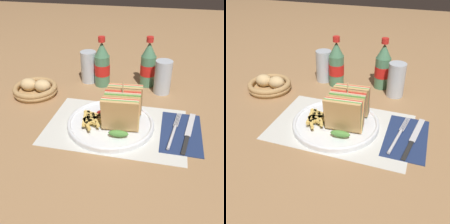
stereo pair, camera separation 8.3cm
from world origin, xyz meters
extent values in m
plane|color=#9E754C|center=(0.00, 0.00, 0.00)|extent=(4.00, 4.00, 0.00)
cube|color=silver|center=(0.03, 0.02, 0.00)|extent=(0.44, 0.28, 0.00)
cylinder|color=white|center=(0.02, 0.02, 0.01)|extent=(0.27, 0.27, 0.01)
torus|color=white|center=(0.02, 0.02, 0.01)|extent=(0.27, 0.27, 0.01)
cube|color=tan|center=(0.05, -0.03, 0.08)|extent=(0.11, 0.04, 0.11)
cube|color=#518E3D|center=(0.05, -0.02, 0.07)|extent=(0.11, 0.04, 0.11)
cube|color=beige|center=(0.05, -0.02, 0.07)|extent=(0.11, 0.04, 0.11)
cube|color=red|center=(0.05, -0.01, 0.07)|extent=(0.11, 0.04, 0.11)
cube|color=tan|center=(0.05, 0.00, 0.07)|extent=(0.11, 0.04, 0.11)
ellipsoid|color=#518E3D|center=(0.06, -0.05, 0.03)|extent=(0.06, 0.02, 0.02)
cube|color=tan|center=(0.06, -0.01, 0.07)|extent=(0.11, 0.04, 0.11)
cube|color=#518E3D|center=(0.05, 0.00, 0.07)|extent=(0.11, 0.04, 0.11)
cube|color=beige|center=(0.05, 0.01, 0.07)|extent=(0.11, 0.04, 0.11)
cube|color=red|center=(0.05, 0.02, 0.07)|extent=(0.11, 0.04, 0.11)
cube|color=tan|center=(0.05, 0.02, 0.08)|extent=(0.11, 0.04, 0.11)
ellipsoid|color=#518E3D|center=(0.06, -0.01, 0.03)|extent=(0.06, 0.02, 0.02)
cube|color=tan|center=(0.05, 0.06, 0.08)|extent=(0.11, 0.04, 0.11)
cube|color=#518E3D|center=(0.05, 0.07, 0.07)|extent=(0.11, 0.04, 0.11)
cube|color=beige|center=(0.05, 0.07, 0.07)|extent=(0.11, 0.04, 0.11)
cube|color=red|center=(0.05, 0.08, 0.07)|extent=(0.11, 0.04, 0.11)
cube|color=tan|center=(0.05, 0.09, 0.07)|extent=(0.11, 0.04, 0.11)
ellipsoid|color=#518E3D|center=(0.06, 0.04, 0.03)|extent=(0.06, 0.02, 0.02)
cylinder|color=tan|center=(0.05, 0.02, 0.09)|extent=(0.00, 0.00, 0.14)
cube|color=#E0B756|center=(-0.03, 0.00, 0.02)|extent=(0.06, 0.05, 0.01)
cube|color=#E0B756|center=(-0.01, 0.00, 0.02)|extent=(0.03, 0.05, 0.01)
cube|color=#E0B756|center=(-0.05, 0.00, 0.02)|extent=(0.04, 0.05, 0.01)
cube|color=#E0B756|center=(-0.01, 0.02, 0.02)|extent=(0.06, 0.04, 0.01)
cube|color=#E0B756|center=(-0.04, 0.02, 0.03)|extent=(0.07, 0.03, 0.01)
cube|color=#E0B756|center=(-0.03, -0.01, 0.03)|extent=(0.04, 0.06, 0.01)
cube|color=#E0B756|center=(-0.02, 0.01, 0.03)|extent=(0.07, 0.02, 0.01)
cube|color=#E0B756|center=(-0.03, 0.01, 0.03)|extent=(0.05, 0.01, 0.01)
cube|color=#E0B756|center=(-0.04, -0.01, 0.03)|extent=(0.05, 0.03, 0.01)
cube|color=#E0B756|center=(-0.05, 0.01, 0.03)|extent=(0.03, 0.07, 0.01)
cube|color=#E0B756|center=(-0.03, -0.01, 0.03)|extent=(0.04, 0.07, 0.01)
cube|color=#E0B756|center=(-0.03, 0.00, 0.03)|extent=(0.07, 0.02, 0.01)
cube|color=#E0B756|center=(-0.05, -0.03, 0.03)|extent=(0.04, 0.05, 0.01)
cube|color=#E0B756|center=(-0.06, -0.01, 0.03)|extent=(0.02, 0.07, 0.01)
ellipsoid|color=maroon|center=(-0.01, 0.04, 0.03)|extent=(0.05, 0.04, 0.02)
cube|color=navy|center=(0.24, 0.03, 0.00)|extent=(0.12, 0.22, 0.00)
cylinder|color=silver|center=(0.21, -0.01, 0.01)|extent=(0.03, 0.12, 0.01)
cylinder|color=silver|center=(0.22, 0.09, 0.01)|extent=(0.02, 0.08, 0.00)
cylinder|color=silver|center=(0.22, 0.09, 0.01)|extent=(0.02, 0.08, 0.00)
cylinder|color=silver|center=(0.23, 0.09, 0.01)|extent=(0.02, 0.08, 0.00)
cylinder|color=silver|center=(0.23, 0.09, 0.01)|extent=(0.02, 0.08, 0.00)
cube|color=black|center=(0.25, -0.03, 0.01)|extent=(0.03, 0.09, 0.00)
cube|color=silver|center=(0.26, 0.07, 0.01)|extent=(0.04, 0.13, 0.00)
cylinder|color=#4C7F5B|center=(-0.08, 0.30, 0.06)|extent=(0.06, 0.06, 0.12)
cylinder|color=red|center=(-0.08, 0.30, 0.07)|extent=(0.06, 0.06, 0.04)
cone|color=#4C7F5B|center=(-0.08, 0.30, 0.15)|extent=(0.06, 0.06, 0.06)
cylinder|color=red|center=(-0.08, 0.30, 0.19)|extent=(0.03, 0.03, 0.02)
cylinder|color=#4C7F5B|center=(0.10, 0.34, 0.06)|extent=(0.06, 0.06, 0.12)
cylinder|color=red|center=(0.10, 0.34, 0.07)|extent=(0.06, 0.06, 0.04)
cone|color=#4C7F5B|center=(0.10, 0.34, 0.15)|extent=(0.06, 0.06, 0.06)
cylinder|color=red|center=(0.10, 0.34, 0.19)|extent=(0.03, 0.03, 0.02)
cylinder|color=silver|center=(0.16, 0.29, 0.06)|extent=(0.06, 0.06, 0.13)
cylinder|color=silver|center=(-0.14, 0.32, 0.06)|extent=(0.06, 0.06, 0.13)
cylinder|color=black|center=(-0.14, 0.32, 0.02)|extent=(0.06, 0.06, 0.05)
cylinder|color=#AD8451|center=(-0.31, 0.17, 0.01)|extent=(0.15, 0.15, 0.01)
torus|color=#AD8451|center=(-0.31, 0.17, 0.02)|extent=(0.17, 0.17, 0.02)
torus|color=#AD8451|center=(-0.31, 0.17, 0.03)|extent=(0.17, 0.17, 0.02)
ellipsoid|color=tan|center=(-0.28, 0.17, 0.04)|extent=(0.06, 0.05, 0.05)
ellipsoid|color=tan|center=(-0.34, 0.17, 0.04)|extent=(0.06, 0.05, 0.05)
camera|label=1|loc=(0.17, -0.65, 0.48)|focal=42.00mm
camera|label=2|loc=(0.25, -0.62, 0.48)|focal=42.00mm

